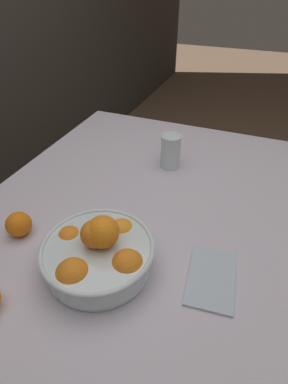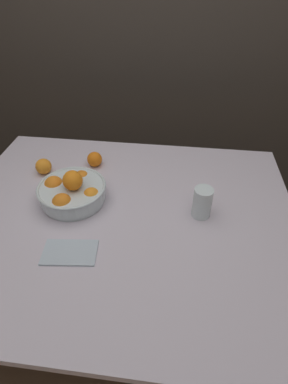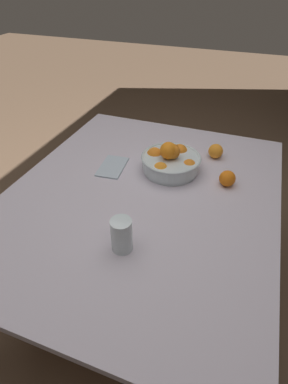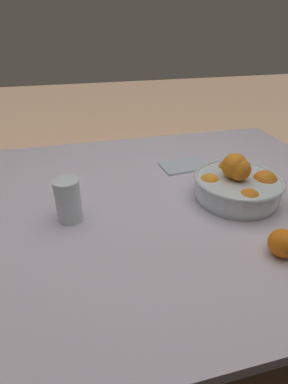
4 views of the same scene
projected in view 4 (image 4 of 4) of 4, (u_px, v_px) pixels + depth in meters
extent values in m
plane|color=brown|center=(161.00, 330.00, 1.35)|extent=(12.00, 12.00, 0.00)
cube|color=silver|center=(167.00, 201.00, 1.01)|extent=(1.40, 1.14, 0.03)
cylinder|color=brown|center=(241.00, 193.00, 1.75)|extent=(0.05, 0.05, 0.68)
cylinder|color=brown|center=(9.00, 225.00, 1.48)|extent=(0.05, 0.05, 0.68)
cylinder|color=silver|center=(235.00, 196.00, 0.98)|extent=(0.26, 0.26, 0.02)
cylinder|color=silver|center=(237.00, 186.00, 0.96)|extent=(0.27, 0.27, 0.06)
torus|color=silver|center=(238.00, 179.00, 0.95)|extent=(0.28, 0.28, 0.01)
sphere|color=orange|center=(209.00, 184.00, 0.96)|extent=(0.07, 0.07, 0.07)
sphere|color=orange|center=(248.00, 200.00, 0.88)|extent=(0.07, 0.07, 0.07)
sphere|color=orange|center=(264.00, 183.00, 0.96)|extent=(0.08, 0.08, 0.08)
sphere|color=orange|center=(228.00, 171.00, 1.03)|extent=(0.08, 0.08, 0.08)
sphere|color=orange|center=(240.00, 170.00, 0.92)|extent=(0.07, 0.07, 0.07)
sphere|color=orange|center=(235.00, 166.00, 0.93)|extent=(0.08, 0.08, 0.08)
cylinder|color=#F4A314|center=(69.00, 205.00, 0.87)|extent=(0.07, 0.07, 0.10)
cylinder|color=silver|center=(68.00, 200.00, 0.86)|extent=(0.07, 0.07, 0.13)
sphere|color=orange|center=(283.00, 243.00, 0.74)|extent=(0.07, 0.07, 0.07)
cube|color=silver|center=(185.00, 166.00, 1.20)|extent=(0.20, 0.13, 0.01)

